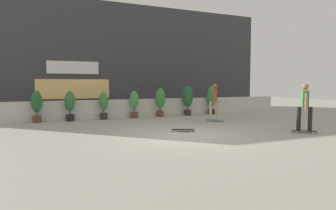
{
  "coord_description": "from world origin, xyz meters",
  "views": [
    {
      "loc": [
        -4.55,
        -8.59,
        1.67
      ],
      "look_at": [
        0.0,
        1.5,
        0.9
      ],
      "focal_mm": 31.99,
      "sensor_mm": 36.0,
      "label": 1
    }
  ],
  "objects_px": {
    "potted_plant_2": "(104,104)",
    "potted_plant_6": "(212,98)",
    "potted_plant_3": "(134,103)",
    "skater_by_wall_right": "(305,106)",
    "potted_plant_1": "(70,104)",
    "skateboard_near_camera": "(183,130)",
    "potted_plant_5": "(188,98)",
    "skater_foreground": "(215,100)",
    "potted_plant_0": "(37,104)",
    "potted_plant_4": "(160,100)"
  },
  "relations": [
    {
      "from": "potted_plant_0",
      "to": "skater_by_wall_right",
      "type": "xyz_separation_m",
      "value": [
        8.35,
        -6.77,
        0.15
      ]
    },
    {
      "from": "potted_plant_0",
      "to": "skater_foreground",
      "type": "distance_m",
      "value": 7.81
    },
    {
      "from": "potted_plant_0",
      "to": "potted_plant_4",
      "type": "bearing_deg",
      "value": 0.0
    },
    {
      "from": "potted_plant_6",
      "to": "potted_plant_5",
      "type": "bearing_deg",
      "value": 180.0
    },
    {
      "from": "potted_plant_4",
      "to": "potted_plant_5",
      "type": "distance_m",
      "value": 1.59
    },
    {
      "from": "potted_plant_4",
      "to": "skateboard_near_camera",
      "type": "bearing_deg",
      "value": -103.35
    },
    {
      "from": "potted_plant_1",
      "to": "potted_plant_6",
      "type": "height_order",
      "value": "potted_plant_6"
    },
    {
      "from": "potted_plant_3",
      "to": "potted_plant_6",
      "type": "height_order",
      "value": "potted_plant_6"
    },
    {
      "from": "potted_plant_5",
      "to": "potted_plant_6",
      "type": "distance_m",
      "value": 1.51
    },
    {
      "from": "potted_plant_1",
      "to": "skateboard_near_camera",
      "type": "xyz_separation_m",
      "value": [
        3.32,
        -4.78,
        -0.72
      ]
    },
    {
      "from": "skateboard_near_camera",
      "to": "skater_by_wall_right",
      "type": "bearing_deg",
      "value": -28.47
    },
    {
      "from": "potted_plant_3",
      "to": "skateboard_near_camera",
      "type": "xyz_separation_m",
      "value": [
        0.27,
        -4.78,
        -0.7
      ]
    },
    {
      "from": "skateboard_near_camera",
      "to": "potted_plant_4",
      "type": "bearing_deg",
      "value": 76.65
    },
    {
      "from": "potted_plant_6",
      "to": "potted_plant_3",
      "type": "bearing_deg",
      "value": 180.0
    },
    {
      "from": "potted_plant_3",
      "to": "skateboard_near_camera",
      "type": "relative_size",
      "value": 1.7
    },
    {
      "from": "skateboard_near_camera",
      "to": "potted_plant_3",
      "type": "bearing_deg",
      "value": 93.2
    },
    {
      "from": "potted_plant_6",
      "to": "skateboard_near_camera",
      "type": "xyz_separation_m",
      "value": [
        -4.23,
        -4.78,
        -0.86
      ]
    },
    {
      "from": "potted_plant_1",
      "to": "potted_plant_3",
      "type": "distance_m",
      "value": 3.05
    },
    {
      "from": "potted_plant_5",
      "to": "potted_plant_6",
      "type": "relative_size",
      "value": 1.02
    },
    {
      "from": "potted_plant_1",
      "to": "skater_by_wall_right",
      "type": "distance_m",
      "value": 9.72
    },
    {
      "from": "potted_plant_5",
      "to": "potted_plant_6",
      "type": "bearing_deg",
      "value": 0.0
    },
    {
      "from": "potted_plant_2",
      "to": "potted_plant_6",
      "type": "distance_m",
      "value": 6.01
    },
    {
      "from": "potted_plant_3",
      "to": "skater_foreground",
      "type": "bearing_deg",
      "value": -44.47
    },
    {
      "from": "potted_plant_6",
      "to": "skater_foreground",
      "type": "bearing_deg",
      "value": -120.13
    },
    {
      "from": "potted_plant_1",
      "to": "potted_plant_3",
      "type": "relative_size",
      "value": 1.01
    },
    {
      "from": "potted_plant_2",
      "to": "skater_foreground",
      "type": "height_order",
      "value": "skater_foreground"
    },
    {
      "from": "potted_plant_3",
      "to": "skater_by_wall_right",
      "type": "relative_size",
      "value": 0.8
    },
    {
      "from": "potted_plant_1",
      "to": "potted_plant_0",
      "type": "bearing_deg",
      "value": -180.0
    },
    {
      "from": "skater_by_wall_right",
      "to": "skater_foreground",
      "type": "relative_size",
      "value": 1.0
    },
    {
      "from": "potted_plant_6",
      "to": "skater_foreground",
      "type": "xyz_separation_m",
      "value": [
        -1.63,
        -2.81,
        0.02
      ]
    },
    {
      "from": "potted_plant_0",
      "to": "potted_plant_3",
      "type": "height_order",
      "value": "potted_plant_0"
    },
    {
      "from": "potted_plant_4",
      "to": "potted_plant_6",
      "type": "bearing_deg",
      "value": -0.0
    },
    {
      "from": "potted_plant_3",
      "to": "potted_plant_4",
      "type": "bearing_deg",
      "value": 0.0
    },
    {
      "from": "potted_plant_2",
      "to": "potted_plant_4",
      "type": "relative_size",
      "value": 0.88
    },
    {
      "from": "potted_plant_2",
      "to": "skateboard_near_camera",
      "type": "distance_m",
      "value": 5.15
    },
    {
      "from": "potted_plant_6",
      "to": "skater_by_wall_right",
      "type": "relative_size",
      "value": 0.92
    },
    {
      "from": "potted_plant_2",
      "to": "potted_plant_4",
      "type": "bearing_deg",
      "value": 0.0
    },
    {
      "from": "potted_plant_4",
      "to": "potted_plant_6",
      "type": "xyz_separation_m",
      "value": [
        3.09,
        -0.0,
        0.06
      ]
    },
    {
      "from": "potted_plant_1",
      "to": "potted_plant_3",
      "type": "bearing_deg",
      "value": 0.0
    },
    {
      "from": "potted_plant_1",
      "to": "skater_foreground",
      "type": "relative_size",
      "value": 0.81
    },
    {
      "from": "potted_plant_4",
      "to": "potted_plant_3",
      "type": "bearing_deg",
      "value": 180.0
    },
    {
      "from": "potted_plant_3",
      "to": "skater_foreground",
      "type": "distance_m",
      "value": 4.02
    },
    {
      "from": "potted_plant_0",
      "to": "potted_plant_4",
      "type": "height_order",
      "value": "potted_plant_4"
    },
    {
      "from": "potted_plant_0",
      "to": "potted_plant_2",
      "type": "height_order",
      "value": "potted_plant_0"
    },
    {
      "from": "potted_plant_6",
      "to": "skater_foreground",
      "type": "height_order",
      "value": "skater_foreground"
    },
    {
      "from": "skater_by_wall_right",
      "to": "potted_plant_3",
      "type": "bearing_deg",
      "value": 120.12
    },
    {
      "from": "potted_plant_0",
      "to": "skater_foreground",
      "type": "relative_size",
      "value": 0.82
    },
    {
      "from": "potted_plant_2",
      "to": "potted_plant_6",
      "type": "xyz_separation_m",
      "value": [
        6.01,
        -0.0,
        0.19
      ]
    },
    {
      "from": "potted_plant_3",
      "to": "potted_plant_1",
      "type": "bearing_deg",
      "value": 180.0
    },
    {
      "from": "potted_plant_0",
      "to": "potted_plant_3",
      "type": "bearing_deg",
      "value": 0.0
    }
  ]
}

